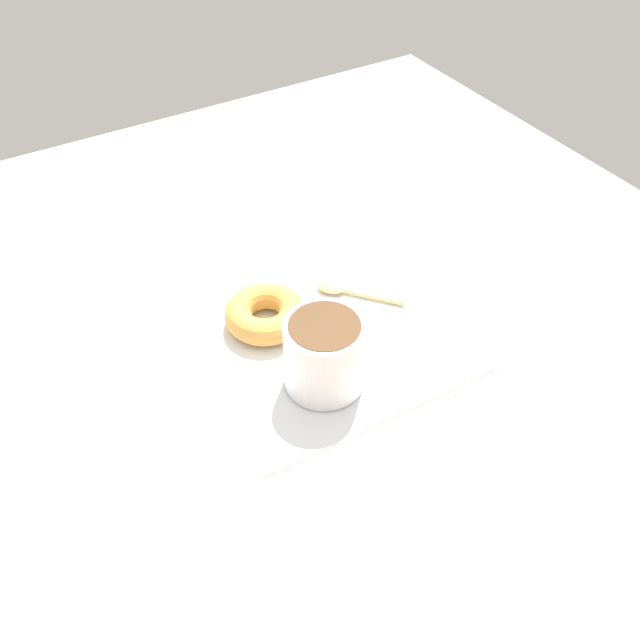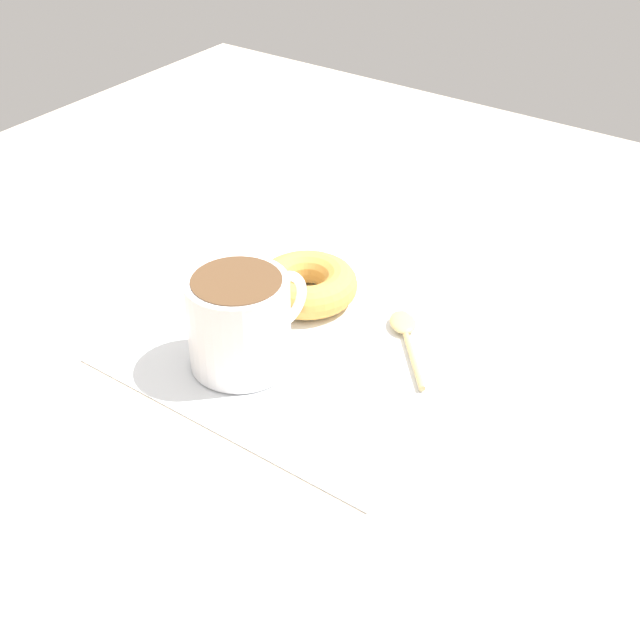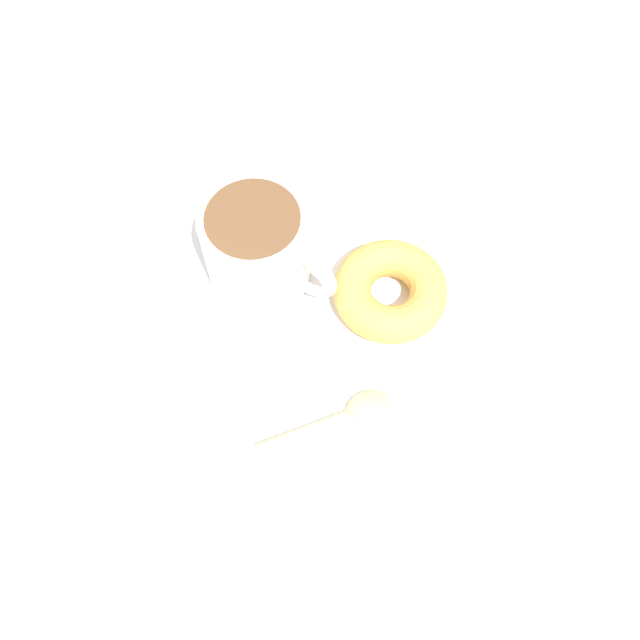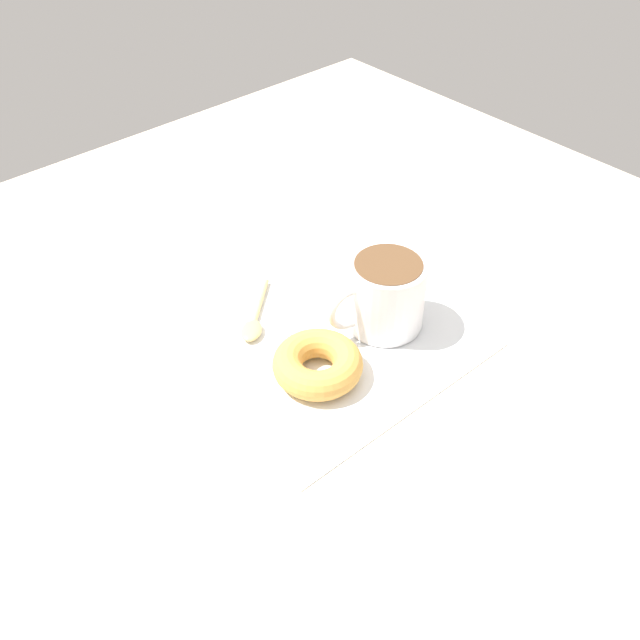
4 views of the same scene
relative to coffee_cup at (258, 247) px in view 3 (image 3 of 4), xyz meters
The scene contains 5 objects.
ground_plane 8.98cm from the coffee_cup, 82.36° to the left, with size 120.00×120.00×2.00cm, color beige.
napkin 8.82cm from the coffee_cup, 62.16° to the left, with size 30.29×30.29×0.30cm, color white.
coffee_cup is the anchor object (origin of this frame).
donut 11.69cm from the coffee_cup, 96.33° to the left, with size 9.73×9.73×3.25cm, color gold.
spoon 15.55cm from the coffee_cup, 50.44° to the left, with size 8.50×9.52×0.90cm.
Camera 3 is at (27.16, 8.55, 54.77)cm, focal length 40.00 mm.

